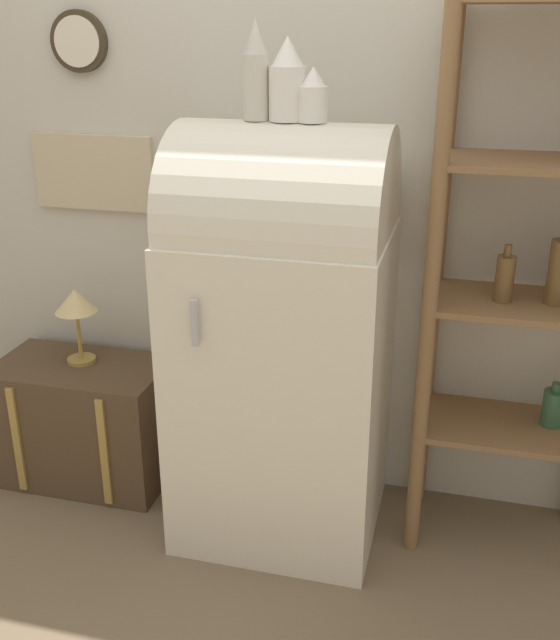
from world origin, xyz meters
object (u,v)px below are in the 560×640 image
refrigerator (283,333)px  desk_lamp (76,306)px  vase_left (256,73)px  vase_right (313,97)px  vase_center (288,82)px  suitcase_trunk (85,421)px

refrigerator → desk_lamp: size_ratio=4.84×
refrigerator → desk_lamp: 0.85m
vase_left → vase_right: 0.19m
vase_left → vase_center: bearing=4.7°
refrigerator → vase_right: 0.78m
vase_center → desk_lamp: 1.20m
desk_lamp → vase_right: bearing=-7.1°
suitcase_trunk → vase_center: vase_center is taller
suitcase_trunk → desk_lamp: (-0.01, 0.04, 0.48)m
vase_center → desk_lamp: vase_center is taller
vase_left → desk_lamp: vase_left is taller
refrigerator → vase_right: (0.09, -0.00, 0.77)m
desk_lamp → vase_center: bearing=-6.9°
vase_center → vase_right: 0.09m
refrigerator → vase_left: (-0.09, 0.00, 0.84)m
refrigerator → vase_center: (0.01, 0.01, 0.81)m
vase_left → vase_center: vase_left is taller
suitcase_trunk → refrigerator: bearing=-5.4°
vase_left → desk_lamp: size_ratio=0.98×
refrigerator → vase_left: size_ratio=4.92×
refrigerator → vase_left: 0.84m
vase_center → vase_right: (0.08, -0.01, -0.04)m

